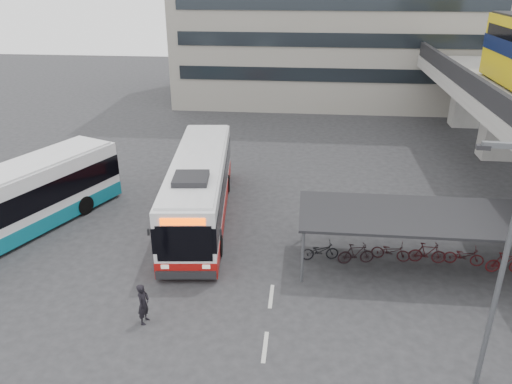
# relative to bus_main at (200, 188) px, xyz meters

# --- Properties ---
(ground) EXTENTS (120.00, 120.00, 0.00)m
(ground) POSITION_rel_bus_main_xyz_m (1.76, -6.70, -1.69)
(ground) COLOR #28282B
(ground) RESTS_ON ground
(bike_shelter) EXTENTS (10.00, 4.00, 2.54)m
(bike_shelter) POSITION_rel_bus_main_xyz_m (10.23, -3.70, -0.25)
(bike_shelter) COLOR #595B60
(bike_shelter) RESTS_ON ground
(road_markings) EXTENTS (0.15, 7.60, 0.01)m
(road_markings) POSITION_rel_bus_main_xyz_m (4.26, -9.70, -1.69)
(road_markings) COLOR beige
(road_markings) RESTS_ON ground
(bus_main) EXTENTS (3.92, 12.54, 3.65)m
(bus_main) POSITION_rel_bus_main_xyz_m (0.00, 0.00, 0.00)
(bus_main) COLOR white
(bus_main) RESTS_ON ground
(bus_teal) EXTENTS (7.25, 12.41, 3.65)m
(bus_teal) POSITION_rel_bus_main_xyz_m (-8.81, -2.91, 0.00)
(bus_teal) COLOR white
(bus_teal) RESTS_ON ground
(pedestrian) EXTENTS (0.48, 0.65, 1.65)m
(pedestrian) POSITION_rel_bus_main_xyz_m (-0.35, -8.78, -0.87)
(pedestrian) COLOR black
(pedestrian) RESTS_ON ground
(lamp_post) EXTENTS (1.42, 0.27, 8.08)m
(lamp_post) POSITION_rel_bus_main_xyz_m (11.04, -10.65, 2.91)
(lamp_post) COLOR #595B60
(lamp_post) RESTS_ON ground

